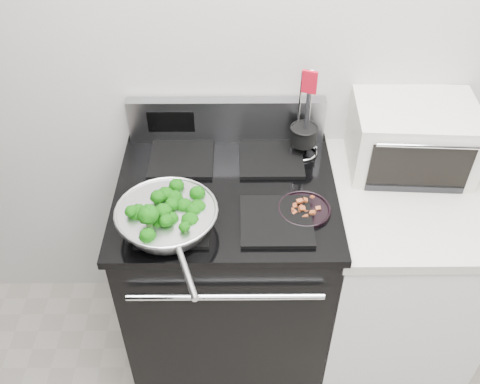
{
  "coord_description": "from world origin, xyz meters",
  "views": [
    {
      "loc": [
        -0.26,
        -0.02,
        2.21
      ],
      "look_at": [
        -0.25,
        1.36,
        0.98
      ],
      "focal_mm": 40.0,
      "sensor_mm": 36.0,
      "label": 1
    }
  ],
  "objects_px": {
    "gas_range": "(228,272)",
    "skillet": "(167,217)",
    "bacon_plate": "(304,207)",
    "utensil_holder": "(303,139)",
    "toaster_oven": "(412,137)"
  },
  "relations": [
    {
      "from": "gas_range",
      "to": "skillet",
      "type": "distance_m",
      "value": 0.58
    },
    {
      "from": "skillet",
      "to": "bacon_plate",
      "type": "bearing_deg",
      "value": -7.71
    },
    {
      "from": "gas_range",
      "to": "skillet",
      "type": "bearing_deg",
      "value": -132.92
    },
    {
      "from": "utensil_holder",
      "to": "skillet",
      "type": "bearing_deg",
      "value": -120.35
    },
    {
      "from": "gas_range",
      "to": "bacon_plate",
      "type": "xyz_separation_m",
      "value": [
        0.27,
        -0.12,
        0.48
      ]
    },
    {
      "from": "utensil_holder",
      "to": "toaster_oven",
      "type": "bearing_deg",
      "value": 15.07
    },
    {
      "from": "bacon_plate",
      "to": "gas_range",
      "type": "bearing_deg",
      "value": 156.21
    },
    {
      "from": "utensil_holder",
      "to": "toaster_oven",
      "type": "distance_m",
      "value": 0.4
    },
    {
      "from": "gas_range",
      "to": "toaster_oven",
      "type": "xyz_separation_m",
      "value": [
        0.69,
        0.17,
        0.56
      ]
    },
    {
      "from": "skillet",
      "to": "utensil_holder",
      "type": "bearing_deg",
      "value": 22.29
    },
    {
      "from": "gas_range",
      "to": "utensil_holder",
      "type": "xyz_separation_m",
      "value": [
        0.29,
        0.2,
        0.53
      ]
    },
    {
      "from": "skillet",
      "to": "toaster_oven",
      "type": "bearing_deg",
      "value": 5.2
    },
    {
      "from": "gas_range",
      "to": "toaster_oven",
      "type": "height_order",
      "value": "toaster_oven"
    },
    {
      "from": "gas_range",
      "to": "bacon_plate",
      "type": "distance_m",
      "value": 0.56
    },
    {
      "from": "utensil_holder",
      "to": "gas_range",
      "type": "bearing_deg",
      "value": -125.56
    }
  ]
}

